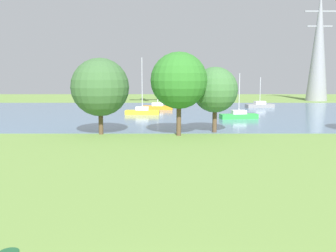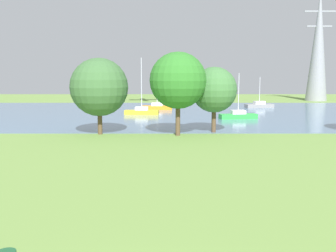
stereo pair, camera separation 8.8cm
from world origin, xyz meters
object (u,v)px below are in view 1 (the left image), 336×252
(sailboat_yellow, at_px, (140,111))
(electricity_pylon, at_px, (316,45))
(tree_east_far, at_px, (98,87))
(sailboat_orange, at_px, (156,107))
(tree_mid_shore, at_px, (213,90))
(tree_west_near, at_px, (177,81))
(sailboat_green, at_px, (237,115))
(sailboat_gray, at_px, (258,105))

(sailboat_yellow, xyz_separation_m, electricity_pylon, (35.07, 28.38, 11.07))
(tree_east_far, relative_size, electricity_pylon, 0.32)
(sailboat_orange, relative_size, tree_mid_shore, 0.89)
(sailboat_yellow, xyz_separation_m, tree_west_near, (4.66, -19.02, 4.69))
(sailboat_green, height_order, tree_east_far, tree_east_far)
(tree_mid_shore, bearing_deg, tree_west_near, -150.29)
(sailboat_yellow, xyz_separation_m, sailboat_orange, (1.98, 7.68, -0.03))
(sailboat_orange, height_order, tree_west_near, tree_west_near)
(sailboat_gray, xyz_separation_m, tree_west_near, (-14.53, -30.20, 4.73))
(sailboat_green, distance_m, sailboat_yellow, 13.77)
(sailboat_orange, xyz_separation_m, tree_east_far, (-4.80, -25.91, 4.08))
(sailboat_orange, xyz_separation_m, tree_west_near, (2.68, -26.70, 4.72))
(sailboat_yellow, bearing_deg, sailboat_gray, 30.22)
(sailboat_yellow, distance_m, sailboat_orange, 7.93)
(sailboat_green, relative_size, tree_west_near, 0.74)
(tree_east_far, xyz_separation_m, tree_west_near, (7.48, -0.80, 0.64))
(sailboat_green, xyz_separation_m, sailboat_yellow, (-12.76, 5.19, 0.03))
(electricity_pylon, bearing_deg, sailboat_green, -123.61)
(sailboat_orange, xyz_separation_m, electricity_pylon, (33.09, 20.70, 11.09))
(electricity_pylon, bearing_deg, tree_west_near, -122.68)
(sailboat_gray, relative_size, tree_west_near, 0.65)
(tree_west_near, bearing_deg, sailboat_orange, 95.73)
(tree_mid_shore, bearing_deg, electricity_pylon, 59.42)
(sailboat_gray, relative_size, electricity_pylon, 0.22)
(sailboat_green, xyz_separation_m, sailboat_gray, (6.43, 16.36, -0.01))
(tree_west_near, relative_size, tree_mid_shore, 1.21)
(sailboat_gray, bearing_deg, electricity_pylon, 47.29)
(sailboat_orange, relative_size, electricity_pylon, 0.25)
(tree_mid_shore, distance_m, electricity_pylon, 53.17)
(tree_east_far, bearing_deg, sailboat_gray, 53.18)
(tree_west_near, xyz_separation_m, tree_mid_shore, (3.62, 2.06, -0.95))
(sailboat_yellow, height_order, sailboat_gray, sailboat_yellow)
(sailboat_gray, relative_size, tree_east_far, 0.70)
(sailboat_gray, xyz_separation_m, tree_mid_shore, (-10.91, -28.14, 3.77))
(sailboat_green, distance_m, tree_west_near, 16.71)
(sailboat_gray, bearing_deg, sailboat_orange, -168.52)
(tree_east_far, distance_m, tree_west_near, 7.55)
(sailboat_gray, distance_m, tree_west_near, 33.84)
(sailboat_gray, distance_m, tree_east_far, 36.95)
(sailboat_orange, height_order, tree_east_far, tree_east_far)
(tree_west_near, distance_m, tree_mid_shore, 4.27)
(sailboat_green, xyz_separation_m, tree_mid_shore, (-4.48, -11.77, 3.77))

